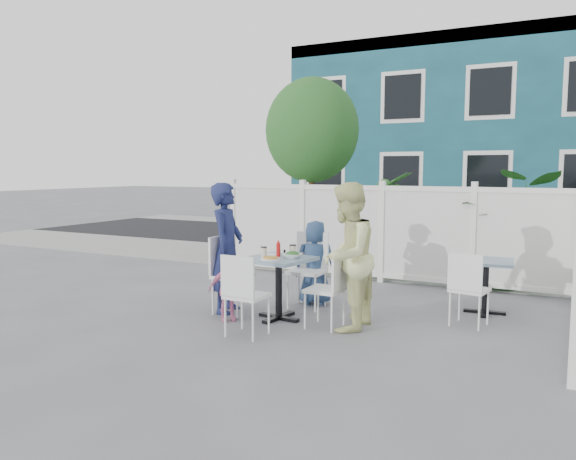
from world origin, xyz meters
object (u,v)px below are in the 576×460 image
at_px(utility_cabinet, 286,228).
at_px(spare_table, 486,272).
at_px(chair_near, 243,289).
at_px(chair_left, 227,268).
at_px(toddler, 227,289).
at_px(man, 227,248).
at_px(main_table, 279,272).
at_px(woman, 347,256).
at_px(chair_right, 331,283).
at_px(chair_back, 309,264).
at_px(boy, 315,262).

height_order(utility_cabinet, spare_table, utility_cabinet).
bearing_deg(chair_near, chair_left, 133.23).
xyz_separation_m(spare_table, toddler, (-2.78, -1.84, -0.15)).
xyz_separation_m(spare_table, man, (-3.03, -1.46, 0.30)).
height_order(main_table, chair_left, chair_left).
bearing_deg(woman, chair_right, -75.37).
height_order(chair_right, chair_near, chair_near).
height_order(main_table, woman, woman).
relative_size(utility_cabinet, main_table, 1.50).
height_order(spare_table, woman, woman).
bearing_deg(chair_right, toddler, 103.60).
relative_size(spare_table, woman, 0.42).
height_order(spare_table, chair_near, chair_near).
bearing_deg(woman, toddler, -78.81).
height_order(main_table, chair_near, chair_near).
bearing_deg(woman, chair_back, -134.74).
bearing_deg(utility_cabinet, chair_left, -71.66).
relative_size(main_table, chair_near, 0.90).
distance_m(chair_right, toddler, 1.31).
bearing_deg(chair_left, chair_near, 42.36).
bearing_deg(chair_left, chair_right, 87.65).
height_order(chair_right, toddler, chair_right).
relative_size(chair_left, man, 0.59).
relative_size(utility_cabinet, chair_right, 1.36).
distance_m(chair_near, toddler, 0.75).
height_order(chair_left, chair_near, chair_left).
xyz_separation_m(chair_back, boy, (0.02, 0.16, -0.01)).
xyz_separation_m(utility_cabinet, boy, (2.29, -3.49, -0.05)).
relative_size(chair_back, chair_near, 1.09).
bearing_deg(chair_left, boy, 138.12).
bearing_deg(woman, main_table, -92.70).
bearing_deg(spare_table, utility_cabinet, 146.72).
relative_size(spare_table, boy, 0.62).
height_order(chair_left, chair_back, chair_back).
bearing_deg(spare_table, boy, -165.67).
distance_m(chair_left, chair_near, 1.14).
height_order(man, boy, man).
bearing_deg(woman, utility_cabinet, -146.99).
xyz_separation_m(main_table, toddler, (-0.54, -0.35, -0.21)).
bearing_deg(spare_table, man, -154.20).
height_order(chair_right, chair_back, chair_back).
relative_size(chair_left, chair_near, 1.07).
xyz_separation_m(utility_cabinet, chair_right, (2.95, -4.48, -0.09)).
xyz_separation_m(main_table, man, (-0.78, 0.02, 0.24)).
bearing_deg(chair_left, chair_back, 133.62).
xyz_separation_m(utility_cabinet, chair_left, (1.46, -4.42, -0.05)).
bearing_deg(woman, boy, -140.60).
height_order(spare_table, toddler, toddler).
relative_size(utility_cabinet, chair_left, 1.26).
height_order(utility_cabinet, chair_near, utility_cabinet).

